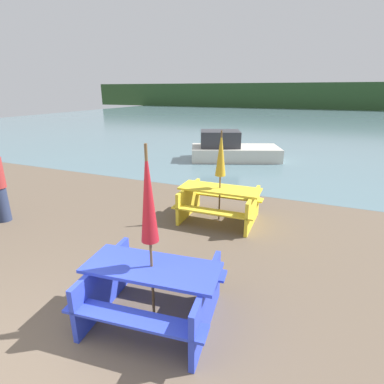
{
  "coord_description": "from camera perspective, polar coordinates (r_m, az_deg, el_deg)",
  "views": [
    {
      "loc": [
        2.62,
        -1.14,
        2.92
      ],
      "look_at": [
        0.26,
        4.43,
        0.85
      ],
      "focal_mm": 28.0,
      "sensor_mm": 36.0,
      "label": 1
    }
  ],
  "objects": [
    {
      "name": "umbrella_gold",
      "position": [
        6.69,
        5.53,
        7.1
      ],
      "size": [
        0.24,
        0.24,
        2.09
      ],
      "color": "brown",
      "rests_on": "ground_plane"
    },
    {
      "name": "boat",
      "position": [
        13.33,
        7.45,
        8.08
      ],
      "size": [
        4.16,
        3.06,
        1.26
      ],
      "rotation": [
        0.0,
        0.0,
        0.38
      ],
      "color": "beige",
      "rests_on": "water"
    },
    {
      "name": "far_treeline",
      "position": [
        53.37,
        21.12,
        16.71
      ],
      "size": [
        80.0,
        1.6,
        4.0
      ],
      "color": "#284723",
      "rests_on": "water"
    },
    {
      "name": "water",
      "position": [
        33.53,
        18.93,
        12.91
      ],
      "size": [
        60.0,
        50.0,
        0.0
      ],
      "color": "slate",
      "rests_on": "ground_plane"
    },
    {
      "name": "umbrella_crimson",
      "position": [
        3.55,
        -8.35,
        -0.95
      ],
      "size": [
        0.22,
        0.22,
        2.36
      ],
      "color": "brown",
      "rests_on": "ground_plane"
    },
    {
      "name": "picnic_table_blue",
      "position": [
        4.14,
        -7.49,
        -17.5
      ],
      "size": [
        1.89,
        1.57,
        0.79
      ],
      "rotation": [
        0.0,
        0.0,
        0.12
      ],
      "color": "blue",
      "rests_on": "ground_plane"
    },
    {
      "name": "picnic_table_yellow",
      "position": [
        7.0,
        5.25,
        -1.68
      ],
      "size": [
        1.87,
        1.42,
        0.79
      ],
      "rotation": [
        0.0,
        0.0,
        0.02
      ],
      "color": "yellow",
      "rests_on": "ground_plane"
    }
  ]
}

